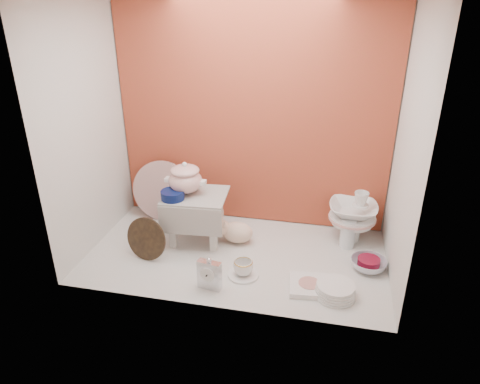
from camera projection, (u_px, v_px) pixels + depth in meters
The scene contains 17 objects.
ground at pixel (236, 255), 2.72m from camera, with size 1.80×1.80×0.00m, color silver.
niche_shell at pixel (243, 98), 2.49m from camera, with size 1.86×1.03×1.53m.
step_stool at pixel (197, 218), 2.81m from camera, with size 0.39×0.33×0.33m, color silver, non-canonical shape.
soup_tureen at pixel (185, 178), 2.72m from camera, with size 0.25×0.25×0.21m, color white, non-canonical shape.
cobalt_bowl at pixel (173, 195), 2.68m from camera, with size 0.14×0.14×0.05m, color #091548.
floral_platter at pixel (162, 191), 3.07m from camera, with size 0.42×0.10×0.42m, color silver, non-canonical shape.
blue_white_vase at pixel (182, 203), 3.07m from camera, with size 0.26×0.26×0.27m, color white.
lacquer_tray at pixel (146, 239), 2.64m from camera, with size 0.27×0.07×0.26m, color black, non-canonical shape.
mantel_clock at pixel (209, 274), 2.38m from camera, with size 0.13×0.04×0.19m, color silver.
plush_pig at pixel (237, 232), 2.82m from camera, with size 0.25×0.18×0.15m, color beige.
teacup_saucer at pixel (243, 275), 2.52m from camera, with size 0.18×0.18×0.01m, color white.
gold_rim_teacup at pixel (243, 267), 2.50m from camera, with size 0.11×0.11×0.09m, color white.
lattice_dish at pixel (309, 285), 2.42m from camera, with size 0.21×0.21×0.03m, color white.
dinner_plate_stack at pixel (335, 290), 2.34m from camera, with size 0.22×0.22×0.07m, color white.
crystal_bowl at pixel (368, 264), 2.57m from camera, with size 0.21×0.21×0.06m, color silver.
clear_glass_vase at pixel (348, 233), 2.77m from camera, with size 0.09×0.09×0.19m, color silver.
porcelain_tower at pixel (352, 216), 2.82m from camera, with size 0.30×0.30×0.35m, color white, non-canonical shape.
Camera 1 is at (0.51, -2.24, 1.50)m, focal length 33.04 mm.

